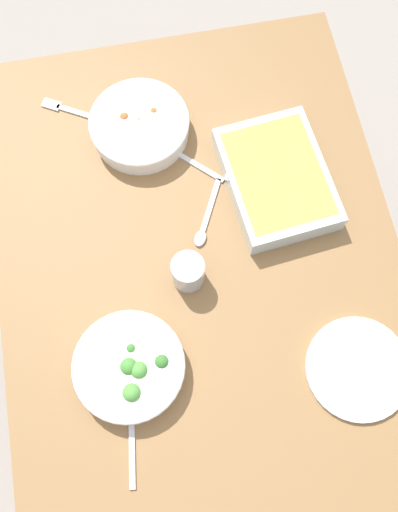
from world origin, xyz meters
name	(u,v)px	position (x,y,z in m)	size (l,w,h in m)	color
ground_plane	(199,324)	(0.00, 0.00, 0.00)	(6.00, 6.00, 0.00)	#9E9389
dining_table	(199,268)	(0.00, 0.00, 0.65)	(1.20, 0.90, 0.74)	olive
stew_bowl	(140,126)	(0.33, 0.08, 0.77)	(0.24, 0.24, 0.06)	white
broccoli_bowl	(130,367)	(-0.22, 0.19, 0.77)	(0.23, 0.23, 0.07)	white
baking_dish	(277,178)	(0.14, -0.21, 0.77)	(0.32, 0.25, 0.06)	silver
drink_cup	(188,272)	(-0.04, 0.03, 0.78)	(0.07, 0.07, 0.08)	#B2BCC6
side_plate	(358,369)	(-0.31, -0.28, 0.75)	(0.22, 0.22, 0.01)	white
spoon_by_stew	(183,157)	(0.25, -0.01, 0.74)	(0.14, 0.14, 0.01)	silver
spoon_by_broccoli	(132,430)	(-0.34, 0.20, 0.74)	(0.18, 0.04, 0.01)	silver
spoon_spare	(205,222)	(0.08, -0.03, 0.74)	(0.16, 0.10, 0.01)	silver
fork_on_table	(71,111)	(0.43, 0.24, 0.74)	(0.10, 0.16, 0.01)	silver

